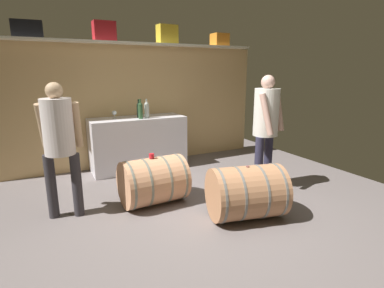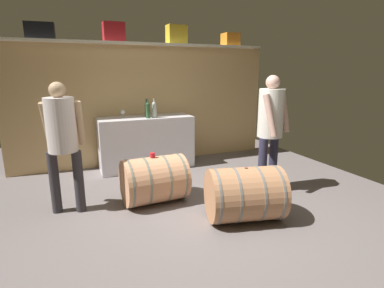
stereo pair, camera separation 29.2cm
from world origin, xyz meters
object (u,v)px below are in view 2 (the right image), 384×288
(toolcase_yellow, at_px, (176,35))
(toolcase_orange, at_px, (230,40))
(winemaker_pouring, at_px, (62,135))
(wine_glass, at_px, (123,112))
(toolcase_red, at_px, (114,32))
(tasting_cup, at_px, (153,155))
(wine_bottle_green, at_px, (148,110))
(wine_barrel_near, at_px, (154,180))
(wine_bottle_clear, at_px, (154,109))
(toolcase_black, at_px, (40,31))
(wine_barrel_far, at_px, (245,194))
(visitor_tasting, at_px, (271,122))
(wine_bottle_dark, at_px, (147,109))
(work_cabinet, at_px, (146,142))

(toolcase_yellow, xyz_separation_m, toolcase_orange, (1.10, 0.00, -0.04))
(winemaker_pouring, bearing_deg, wine_glass, 72.61)
(toolcase_red, relative_size, tasting_cup, 5.19)
(wine_bottle_green, xyz_separation_m, tasting_cup, (-0.30, -1.34, -0.41))
(toolcase_orange, relative_size, wine_bottle_green, 0.88)
(wine_barrel_near, bearing_deg, wine_bottle_clear, 71.17)
(toolcase_black, height_order, toolcase_orange, toolcase_black)
(toolcase_yellow, bearing_deg, toolcase_orange, -3.30)
(wine_bottle_clear, bearing_deg, toolcase_orange, 12.33)
(toolcase_yellow, height_order, tasting_cup, toolcase_yellow)
(wine_bottle_green, bearing_deg, tasting_cup, -102.47)
(wine_barrel_far, xyz_separation_m, visitor_tasting, (0.79, 0.64, 0.70))
(wine_bottle_green, height_order, wine_barrel_near, wine_bottle_green)
(toolcase_orange, distance_m, visitor_tasting, 2.39)
(wine_barrel_near, distance_m, winemaker_pouring, 1.26)
(toolcase_orange, distance_m, wine_glass, 2.51)
(wine_bottle_green, relative_size, tasting_cup, 4.94)
(wine_bottle_clear, xyz_separation_m, winemaker_pouring, (-1.46, -1.23, -0.09))
(wine_glass, bearing_deg, wine_bottle_dark, -16.81)
(toolcase_red, bearing_deg, wine_bottle_dark, -32.01)
(toolcase_black, bearing_deg, winemaker_pouring, -79.86)
(wine_bottle_dark, relative_size, visitor_tasting, 0.19)
(wine_barrel_near, height_order, wine_barrel_far, wine_barrel_far)
(work_cabinet, bearing_deg, wine_bottle_clear, -47.60)
(toolcase_orange, xyz_separation_m, winemaker_pouring, (-3.11, -1.59, -1.32))
(toolcase_orange, height_order, wine_bottle_green, toolcase_orange)
(work_cabinet, bearing_deg, wine_glass, 169.24)
(toolcase_orange, distance_m, tasting_cup, 3.16)
(work_cabinet, relative_size, wine_barrel_far, 1.69)
(toolcase_orange, bearing_deg, winemaker_pouring, -151.80)
(wine_bottle_dark, xyz_separation_m, wine_barrel_far, (0.54, -2.34, -0.74))
(toolcase_red, height_order, toolcase_yellow, toolcase_yellow)
(wine_barrel_near, bearing_deg, wine_bottle_dark, 76.22)
(wine_barrel_far, bearing_deg, visitor_tasting, 52.01)
(toolcase_black, distance_m, tasting_cup, 2.69)
(wine_bottle_green, bearing_deg, wine_bottle_clear, 12.85)
(toolcase_yellow, relative_size, wine_bottle_clear, 1.07)
(wine_bottle_clear, relative_size, wine_barrel_far, 0.34)
(wine_barrel_near, bearing_deg, visitor_tasting, -10.92)
(tasting_cup, bearing_deg, work_cabinet, 79.36)
(wine_glass, bearing_deg, toolcase_orange, 3.93)
(wine_bottle_dark, bearing_deg, tasting_cup, -101.78)
(wine_bottle_dark, bearing_deg, wine_bottle_clear, -40.90)
(wine_glass, relative_size, tasting_cup, 2.01)
(toolcase_yellow, bearing_deg, toolcase_black, 176.70)
(wine_bottle_green, relative_size, wine_barrel_far, 0.34)
(winemaker_pouring, bearing_deg, wine_bottle_clear, 56.31)
(wine_barrel_far, bearing_deg, toolcase_black, 141.84)
(wine_glass, bearing_deg, toolcase_yellow, 8.01)
(toolcase_orange, height_order, wine_glass, toolcase_orange)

